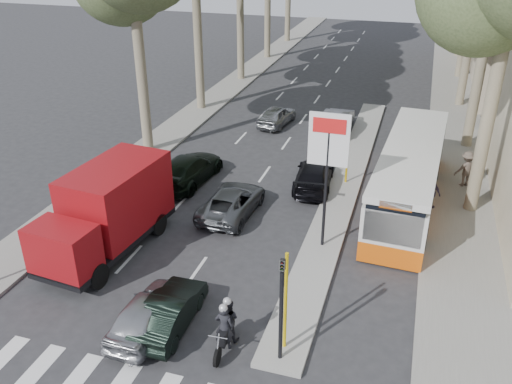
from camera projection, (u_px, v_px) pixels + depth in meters
ground at (198, 309)px, 18.17m from camera, size 120.00×120.00×0.00m
sidewalk_right at (454, 109)px, 37.18m from camera, size 3.20×70.00×0.12m
median_left at (240, 79)px, 44.12m from camera, size 2.40×64.00×0.12m
traffic_island at (345, 183)px, 26.65m from camera, size 1.50×26.00×0.16m
billboard at (327, 163)px, 19.90m from camera, size 1.50×12.10×5.60m
traffic_light_island at (282, 294)px, 14.91m from camera, size 0.16×0.41×3.60m
silver_hatchback at (149, 312)px, 17.07m from camera, size 1.58×3.76×1.27m
dark_hatchback at (170, 311)px, 17.18m from camera, size 1.35×3.64×1.19m
queue_car_a at (232, 202)px, 23.81m from camera, size 2.21×4.41×1.20m
queue_car_b at (314, 176)px, 26.17m from camera, size 2.10×4.39×1.23m
queue_car_c at (277, 116)px, 34.13m from camera, size 1.98×3.86×1.26m
queue_car_d at (337, 121)px, 32.95m from camera, size 1.53×4.38×1.44m
queue_car_e at (188, 169)px, 26.64m from camera, size 2.34×4.98×1.40m
red_truck at (108, 210)px, 20.73m from camera, size 2.93×6.43×3.32m
city_bus at (409, 175)px, 24.14m from camera, size 3.02×11.07×2.89m
motorcycle at (226, 325)px, 16.35m from camera, size 0.73×1.98×1.68m
pedestrian_near at (432, 192)px, 23.99m from camera, size 0.97×0.91×1.53m
pedestrian_far at (466, 169)px, 25.96m from camera, size 1.24×1.00×1.76m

